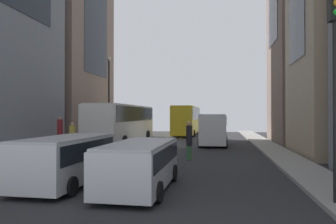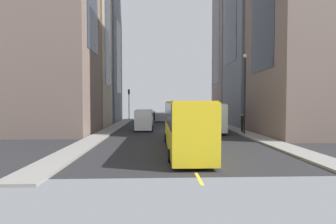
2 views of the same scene
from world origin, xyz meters
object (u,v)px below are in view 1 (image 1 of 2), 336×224
Objects in this scene: car_silver_0 at (67,157)px; pedestrian_walking_far at (189,139)px; traffic_light_near_corner at (336,53)px; pedestrian_crossing_mid at (72,138)px; streetcar_yellow at (187,118)px; city_bus_white at (123,121)px; car_silver_1 at (140,161)px; pedestrian_waiting_curb at (60,131)px; pedestrian_crossing_near at (98,127)px; delivery_van_white at (213,127)px.

car_silver_0 is 2.15× the size of pedestrian_walking_far.
traffic_light_near_corner is (4.81, -8.25, 3.03)m from pedestrian_walking_far.
car_silver_0 is at bearing -169.49° from pedestrian_crossing_mid.
streetcar_yellow is at bearing -27.94° from pedestrian_crossing_mid.
city_bus_white reaches higher than car_silver_1.
pedestrian_waiting_curb is at bearing 129.77° from car_silver_1.
pedestrian_walking_far is 10.65m from pedestrian_waiting_curb.
car_silver_1 is at bearing -4.05° from car_silver_0.
pedestrian_crossing_near is at bearing -0.75° from pedestrian_crossing_mid.
car_silver_0 is at bearing -79.30° from city_bus_white.
car_silver_1 is at bearing -140.64° from pedestrian_crossing_near.
city_bus_white is 5.47× the size of pedestrian_walking_far.
city_bus_white is 20.32m from traffic_light_near_corner.
traffic_light_near_corner is at bearing -77.46° from delivery_van_white.
traffic_light_near_corner is (15.08, -19.92, 2.91)m from pedestrian_crossing_near.
streetcar_yellow reaches higher than city_bus_white.
pedestrian_crossing_mid is 0.35× the size of traffic_light_near_corner.
pedestrian_crossing_near is at bearing 127.13° from traffic_light_near_corner.
pedestrian_crossing_near is 7.93m from pedestrian_waiting_curb.
pedestrian_walking_far is at bearing -97.78° from delivery_van_white.
streetcar_yellow is 6.09× the size of pedestrian_crossing_near.
pedestrian_crossing_near is at bearing 116.44° from car_silver_1.
pedestrian_walking_far is at bearing 82.55° from car_silver_1.
city_bus_white reaches higher than pedestrian_crossing_near.
pedestrian_crossing_near is (-10.27, 11.67, 0.12)m from pedestrian_walking_far.
car_silver_1 is (2.79, -0.20, -0.08)m from car_silver_0.
delivery_van_white is at bearing -63.12° from pedestrian_crossing_mid.
pedestrian_walking_far is 1.06× the size of pedestrian_crossing_mid.
delivery_van_white is 2.35× the size of pedestrian_walking_far.
city_bus_white is 2.54× the size of car_silver_0.
city_bus_white is 5.25× the size of pedestrian_waiting_curb.
streetcar_yellow is at bearing 103.54° from traffic_light_near_corner.
city_bus_white is at bearing 34.36° from pedestrian_walking_far.
car_silver_0 is 2.25× the size of pedestrian_crossing_near.
traffic_light_near_corner reaches higher than pedestrian_crossing_near.
city_bus_white is 5.78m from pedestrian_waiting_curb.
traffic_light_near_corner is at bearing -77.90° from pedestrian_waiting_curb.
traffic_light_near_corner is at bearing -141.32° from pedestrian_crossing_mid.
pedestrian_walking_far is 10.02m from traffic_light_near_corner.
pedestrian_walking_far is at bearing -83.50° from streetcar_yellow.
pedestrian_crossing_near is at bearing 109.41° from car_silver_0.
car_silver_1 is (-2.06, -15.40, -0.57)m from delivery_van_white.
pedestrian_crossing_mid is (-4.82, -21.73, -1.04)m from streetcar_yellow.
traffic_light_near_corner is (8.54, -1.33, 3.17)m from car_silver_0.
traffic_light_near_corner reaches higher than delivery_van_white.
city_bus_white is 15.63m from car_silver_0.
pedestrian_crossing_near reaches higher than pedestrian_crossing_mid.
car_silver_1 is 2.31× the size of pedestrian_crossing_mid.
streetcar_yellow is 2.47× the size of delivery_van_white.
pedestrian_walking_far is at bearing -59.45° from pedestrian_waiting_curb.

